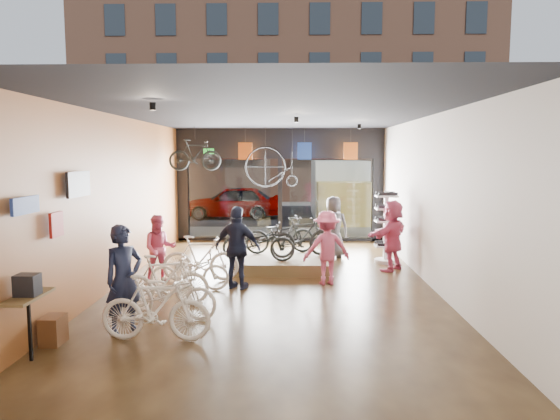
{
  "coord_description": "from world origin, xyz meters",
  "views": [
    {
      "loc": [
        0.41,
        -10.97,
        2.9
      ],
      "look_at": [
        0.11,
        1.4,
        1.55
      ],
      "focal_mm": 32.0,
      "sensor_mm": 36.0,
      "label": 1
    }
  ],
  "objects_px": {
    "floor_bike_3": "(164,281)",
    "sunglasses_rack": "(386,227)",
    "street_car": "(233,202)",
    "display_platform": "(283,264)",
    "display_bike_right": "(280,235)",
    "customer_3": "(327,248)",
    "customer_1": "(160,249)",
    "customer_5": "(392,235)",
    "customer_0": "(124,279)",
    "floor_bike_4": "(190,271)",
    "box_truck": "(340,191)",
    "floor_bike_5": "(201,258)",
    "display_bike_left": "(258,242)",
    "customer_2": "(238,248)",
    "floor_bike_2": "(168,293)",
    "hung_bike": "(195,155)",
    "penny_farthing": "(274,168)",
    "display_bike_mid": "(302,237)",
    "customer_4": "(333,227)",
    "floor_bike_1": "(156,308)"
  },
  "relations": [
    {
      "from": "display_bike_mid",
      "to": "customer_3",
      "type": "xyz_separation_m",
      "value": [
        0.52,
        -1.57,
        0.01
      ]
    },
    {
      "from": "street_car",
      "to": "floor_bike_1",
      "type": "distance_m",
      "value": 15.44
    },
    {
      "from": "floor_bike_3",
      "to": "customer_3",
      "type": "xyz_separation_m",
      "value": [
        3.24,
        1.81,
        0.32
      ]
    },
    {
      "from": "display_bike_left",
      "to": "customer_5",
      "type": "relative_size",
      "value": 1.01
    },
    {
      "from": "display_bike_mid",
      "to": "hung_bike",
      "type": "distance_m",
      "value": 4.58
    },
    {
      "from": "floor_bike_5",
      "to": "customer_1",
      "type": "bearing_deg",
      "value": 93.62
    },
    {
      "from": "floor_bike_4",
      "to": "display_platform",
      "type": "bearing_deg",
      "value": -49.66
    },
    {
      "from": "customer_1",
      "to": "hung_bike",
      "type": "height_order",
      "value": "hung_bike"
    },
    {
      "from": "floor_bike_3",
      "to": "street_car",
      "type": "bearing_deg",
      "value": -10.97
    },
    {
      "from": "customer_1",
      "to": "customer_5",
      "type": "bearing_deg",
      "value": -3.26
    },
    {
      "from": "sunglasses_rack",
      "to": "customer_4",
      "type": "bearing_deg",
      "value": 165.93
    },
    {
      "from": "floor_bike_5",
      "to": "display_bike_left",
      "type": "relative_size",
      "value": 0.98
    },
    {
      "from": "display_bike_right",
      "to": "hung_bike",
      "type": "distance_m",
      "value": 3.92
    },
    {
      "from": "box_truck",
      "to": "floor_bike_3",
      "type": "bearing_deg",
      "value": -109.76
    },
    {
      "from": "floor_bike_4",
      "to": "display_bike_right",
      "type": "bearing_deg",
      "value": -41.0
    },
    {
      "from": "customer_1",
      "to": "customer_2",
      "type": "bearing_deg",
      "value": -33.1
    },
    {
      "from": "customer_3",
      "to": "penny_farthing",
      "type": "distance_m",
      "value": 5.23
    },
    {
      "from": "box_truck",
      "to": "customer_3",
      "type": "relative_size",
      "value": 4.07
    },
    {
      "from": "floor_bike_2",
      "to": "customer_1",
      "type": "xyz_separation_m",
      "value": [
        -0.84,
        2.59,
        0.31
      ]
    },
    {
      "from": "display_platform",
      "to": "sunglasses_rack",
      "type": "xyz_separation_m",
      "value": [
        2.78,
        0.86,
        0.83
      ]
    },
    {
      "from": "display_bike_mid",
      "to": "hung_bike",
      "type": "relative_size",
      "value": 1.1
    },
    {
      "from": "floor_bike_5",
      "to": "box_truck",
      "type": "bearing_deg",
      "value": -24.24
    },
    {
      "from": "customer_1",
      "to": "penny_farthing",
      "type": "bearing_deg",
      "value": 45.66
    },
    {
      "from": "sunglasses_rack",
      "to": "floor_bike_2",
      "type": "bearing_deg",
      "value": -122.58
    },
    {
      "from": "floor_bike_4",
      "to": "customer_0",
      "type": "bearing_deg",
      "value": 161.67
    },
    {
      "from": "customer_5",
      "to": "customer_1",
      "type": "bearing_deg",
      "value": -38.46
    },
    {
      "from": "customer_1",
      "to": "customer_2",
      "type": "relative_size",
      "value": 0.86
    },
    {
      "from": "display_bike_right",
      "to": "customer_5",
      "type": "distance_m",
      "value": 2.93
    },
    {
      "from": "display_platform",
      "to": "customer_4",
      "type": "bearing_deg",
      "value": 47.17
    },
    {
      "from": "display_platform",
      "to": "hung_bike",
      "type": "xyz_separation_m",
      "value": [
        -2.71,
        2.63,
        2.78
      ]
    },
    {
      "from": "floor_bike_3",
      "to": "customer_1",
      "type": "bearing_deg",
      "value": 4.95
    },
    {
      "from": "box_truck",
      "to": "hung_bike",
      "type": "distance_m",
      "value": 8.62
    },
    {
      "from": "display_bike_right",
      "to": "customer_5",
      "type": "height_order",
      "value": "customer_5"
    },
    {
      "from": "box_truck",
      "to": "floor_bike_5",
      "type": "height_order",
      "value": "box_truck"
    },
    {
      "from": "display_bike_mid",
      "to": "customer_0",
      "type": "xyz_separation_m",
      "value": [
        -3.0,
        -4.82,
        0.08
      ]
    },
    {
      "from": "customer_4",
      "to": "sunglasses_rack",
      "type": "relative_size",
      "value": 0.9
    },
    {
      "from": "customer_0",
      "to": "floor_bike_4",
      "type": "bearing_deg",
      "value": 30.79
    },
    {
      "from": "floor_bike_4",
      "to": "customer_3",
      "type": "bearing_deg",
      "value": -84.0
    },
    {
      "from": "floor_bike_5",
      "to": "customer_1",
      "type": "height_order",
      "value": "customer_1"
    },
    {
      "from": "floor_bike_3",
      "to": "sunglasses_rack",
      "type": "relative_size",
      "value": 0.88
    },
    {
      "from": "box_truck",
      "to": "penny_farthing",
      "type": "xyz_separation_m",
      "value": [
        -2.68,
        -6.1,
        1.16
      ]
    },
    {
      "from": "customer_4",
      "to": "customer_1",
      "type": "bearing_deg",
      "value": 25.63
    },
    {
      "from": "street_car",
      "to": "display_platform",
      "type": "relative_size",
      "value": 1.86
    },
    {
      "from": "floor_bike_2",
      "to": "display_platform",
      "type": "bearing_deg",
      "value": -17.8
    },
    {
      "from": "floor_bike_2",
      "to": "customer_0",
      "type": "height_order",
      "value": "customer_0"
    },
    {
      "from": "floor_bike_4",
      "to": "box_truck",
      "type": "bearing_deg",
      "value": -27.0
    },
    {
      "from": "street_car",
      "to": "customer_2",
      "type": "xyz_separation_m",
      "value": [
        1.56,
        -12.31,
        0.15
      ]
    },
    {
      "from": "hung_bike",
      "to": "floor_bike_1",
      "type": "bearing_deg",
      "value": 168.0
    },
    {
      "from": "floor_bike_5",
      "to": "display_bike_mid",
      "type": "relative_size",
      "value": 1.02
    },
    {
      "from": "display_bike_right",
      "to": "customer_3",
      "type": "bearing_deg",
      "value": -164.83
    }
  ]
}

